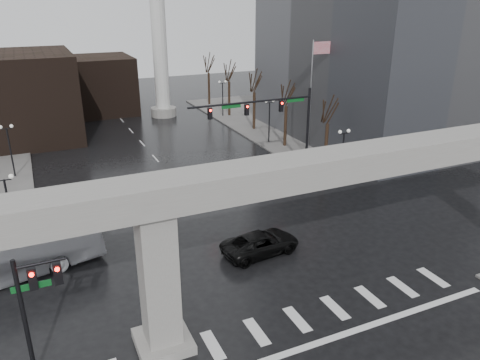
% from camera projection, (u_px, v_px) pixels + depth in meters
% --- Properties ---
extents(ground, '(160.00, 160.00, 0.00)m').
position_uv_depth(ground, '(288.00, 309.00, 25.63)').
color(ground, black).
rests_on(ground, ground).
extents(sidewalk_ne, '(28.00, 36.00, 0.15)m').
position_uv_depth(sidewalk_ne, '(321.00, 117.00, 66.10)').
color(sidewalk_ne, slate).
rests_on(sidewalk_ne, ground).
extents(elevated_guideway, '(48.00, 2.60, 8.70)m').
position_uv_depth(elevated_guideway, '(315.00, 189.00, 23.59)').
color(elevated_guideway, gray).
rests_on(elevated_guideway, ground).
extents(building_far_left, '(16.00, 14.00, 10.00)m').
position_uv_depth(building_far_left, '(3.00, 98.00, 54.00)').
color(building_far_left, black).
rests_on(building_far_left, ground).
extents(building_far_mid, '(10.00, 10.00, 8.00)m').
position_uv_depth(building_far_mid, '(97.00, 85.00, 67.45)').
color(building_far_mid, black).
rests_on(building_far_mid, ground).
extents(smokestack, '(3.60, 3.60, 30.00)m').
position_uv_depth(smokestack, '(158.00, 17.00, 62.02)').
color(smokestack, silver).
rests_on(smokestack, ground).
extents(signal_mast_arm, '(12.12, 0.43, 8.00)m').
position_uv_depth(signal_mast_arm, '(273.00, 115.00, 42.88)').
color(signal_mast_arm, black).
rests_on(signal_mast_arm, ground).
extents(signal_left_pole, '(2.30, 0.30, 6.00)m').
position_uv_depth(signal_left_pole, '(35.00, 297.00, 19.85)').
color(signal_left_pole, black).
rests_on(signal_left_pole, ground).
extents(flagpole_assembly, '(2.06, 0.12, 12.00)m').
position_uv_depth(flagpole_assembly, '(314.00, 85.00, 47.39)').
color(flagpole_assembly, silver).
rests_on(flagpole_assembly, ground).
extents(lamp_right_0, '(1.22, 0.32, 5.11)m').
position_uv_depth(lamp_right_0, '(343.00, 147.00, 41.41)').
color(lamp_right_0, black).
rests_on(lamp_right_0, ground).
extents(lamp_right_1, '(1.22, 0.32, 5.11)m').
position_uv_depth(lamp_right_1, '(269.00, 114.00, 53.27)').
color(lamp_right_1, black).
rests_on(lamp_right_1, ground).
extents(lamp_right_2, '(1.22, 0.32, 5.11)m').
position_uv_depth(lamp_right_2, '(223.00, 92.00, 65.13)').
color(lamp_right_2, black).
rests_on(lamp_right_2, ground).
extents(lamp_left_0, '(1.22, 0.32, 5.11)m').
position_uv_depth(lamp_left_0, '(8.00, 198.00, 31.03)').
color(lamp_left_0, black).
rests_on(lamp_left_0, ground).
extents(lamp_left_1, '(1.22, 0.32, 5.11)m').
position_uv_depth(lamp_left_1, '(9.00, 142.00, 42.89)').
color(lamp_left_1, black).
rests_on(lamp_left_1, ground).
extents(lamp_left_2, '(1.22, 0.32, 5.11)m').
position_uv_depth(lamp_left_2, '(10.00, 111.00, 54.75)').
color(lamp_left_2, black).
rests_on(lamp_left_2, ground).
extents(tree_right_0, '(1.09, 1.58, 7.50)m').
position_uv_depth(tree_right_0, '(326.00, 142.00, 45.46)').
color(tree_right_0, black).
rests_on(tree_right_0, ground).
extents(tree_right_1, '(1.09, 1.61, 7.67)m').
position_uv_depth(tree_right_1, '(286.00, 122.00, 52.21)').
color(tree_right_1, black).
rests_on(tree_right_1, ground).
extents(tree_right_2, '(1.10, 1.63, 7.85)m').
position_uv_depth(tree_right_2, '(254.00, 107.00, 58.97)').
color(tree_right_2, black).
rests_on(tree_right_2, ground).
extents(tree_right_3, '(1.11, 1.66, 8.02)m').
position_uv_depth(tree_right_3, '(229.00, 95.00, 65.72)').
color(tree_right_3, black).
rests_on(tree_right_3, ground).
extents(tree_right_4, '(1.12, 1.69, 8.19)m').
position_uv_depth(tree_right_4, '(209.00, 86.00, 72.48)').
color(tree_right_4, black).
rests_on(tree_right_4, ground).
extents(pickup_truck, '(5.55, 3.01, 1.48)m').
position_uv_depth(pickup_truck, '(261.00, 243.00, 30.92)').
color(pickup_truck, black).
rests_on(pickup_truck, ground).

